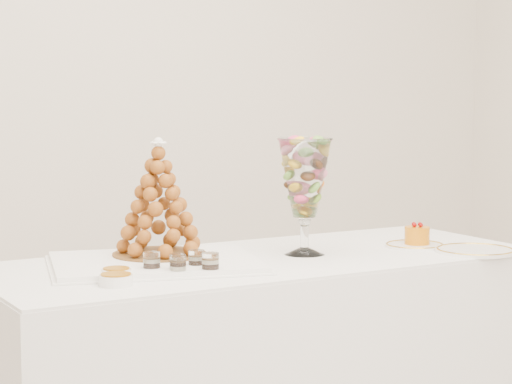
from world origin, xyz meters
TOP-DOWN VIEW (x-y plane):
  - buffet_table at (0.12, 0.40)m, footprint 1.88×0.85m
  - lace_tray at (-0.25, 0.41)m, footprint 0.71×0.59m
  - macaron_vase at (0.28, 0.40)m, footprint 0.18×0.18m
  - cake_plate at (0.70, 0.36)m, footprint 0.20×0.20m
  - spare_plate at (0.81, 0.18)m, footprint 0.27×0.27m
  - verrine_a at (-0.31, 0.28)m, footprint 0.05×0.05m
  - verrine_b at (-0.25, 0.23)m, footprint 0.05×0.05m
  - verrine_c at (-0.17, 0.27)m, footprint 0.06×0.06m
  - verrine_d at (-0.25, 0.21)m, footprint 0.05×0.05m
  - verrine_e at (-0.16, 0.19)m, footprint 0.06×0.06m
  - ramekin_back at (-0.42, 0.28)m, footprint 0.09×0.09m
  - ramekin_front at (-0.45, 0.17)m, footprint 0.10×0.10m
  - croquembouche at (-0.21, 0.49)m, footprint 0.30×0.30m
  - mousse_cake at (0.71, 0.36)m, footprint 0.09×0.09m

SIDE VIEW (x-z plane):
  - buffet_table at x=0.12m, z-range 0.00..0.70m
  - cake_plate at x=0.70m, z-range 0.70..0.71m
  - spare_plate at x=0.81m, z-range 0.70..0.71m
  - lace_tray at x=-0.25m, z-range 0.70..0.72m
  - ramekin_back at x=-0.42m, z-range 0.70..0.72m
  - ramekin_front at x=-0.45m, z-range 0.70..0.73m
  - verrine_d at x=-0.25m, z-range 0.70..0.76m
  - verrine_b at x=-0.25m, z-range 0.70..0.76m
  - verrine_c at x=-0.17m, z-range 0.70..0.76m
  - verrine_a at x=-0.31m, z-range 0.70..0.77m
  - verrine_e at x=-0.16m, z-range 0.70..0.77m
  - mousse_cake at x=0.71m, z-range 0.70..0.78m
  - croquembouche at x=-0.21m, z-range 0.71..1.09m
  - macaron_vase at x=0.28m, z-range 0.76..1.14m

